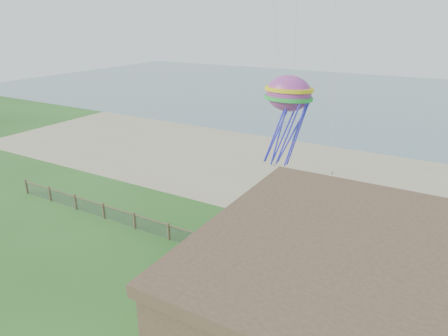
{
  "coord_description": "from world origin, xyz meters",
  "views": [
    {
      "loc": [
        11.92,
        -12.36,
        13.92
      ],
      "look_at": [
        0.1,
        8.0,
        5.07
      ],
      "focal_mm": 32.0,
      "sensor_mm": 36.0,
      "label": 1
    }
  ],
  "objects": [
    {
      "name": "octopus_kite",
      "position": [
        2.44,
        12.41,
        7.56
      ],
      "size": [
        3.91,
        3.35,
        6.8
      ],
      "primitive_type": null,
      "rotation": [
        0.0,
        0.0,
        0.36
      ],
      "color": "#F45326"
    },
    {
      "name": "ground",
      "position": [
        0.0,
        0.0,
        0.0
      ],
      "size": [
        160.0,
        160.0,
        0.0
      ],
      "primitive_type": "plane",
      "color": "#24541C",
      "rests_on": "ground"
    },
    {
      "name": "chainlink_fence",
      "position": [
        0.0,
        6.0,
        0.55
      ],
      "size": [
        36.2,
        0.2,
        1.25
      ],
      "primitive_type": null,
      "color": "#4B372A",
      "rests_on": "ground"
    },
    {
      "name": "sand_beach",
      "position": [
        0.0,
        22.0,
        0.0
      ],
      "size": [
        72.0,
        20.0,
        0.02
      ],
      "primitive_type": "cube",
      "color": "tan",
      "rests_on": "ground"
    },
    {
      "name": "ocean",
      "position": [
        0.0,
        66.0,
        0.0
      ],
      "size": [
        160.0,
        68.0,
        0.02
      ],
      "primitive_type": "cube",
      "color": "slate",
      "rests_on": "ground"
    },
    {
      "name": "picnic_table",
      "position": [
        8.25,
        5.0,
        0.33
      ],
      "size": [
        1.91,
        1.69,
        0.67
      ],
      "primitive_type": null,
      "rotation": [
        0.0,
        0.0,
        0.37
      ],
      "color": "#4E412C",
      "rests_on": "ground"
    },
    {
      "name": "motel_deck",
      "position": [
        13.0,
        5.0,
        0.25
      ],
      "size": [
        15.0,
        2.0,
        0.5
      ],
      "primitive_type": "cube",
      "color": "#4E412C",
      "rests_on": "ground"
    }
  ]
}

